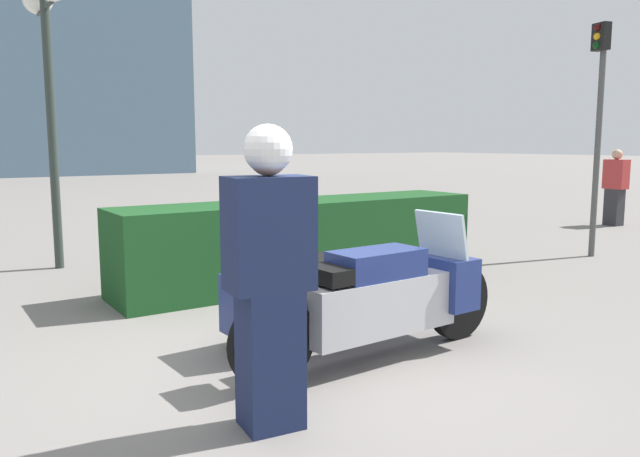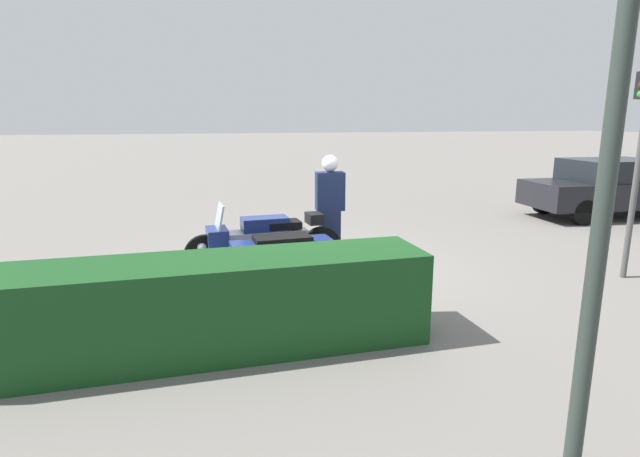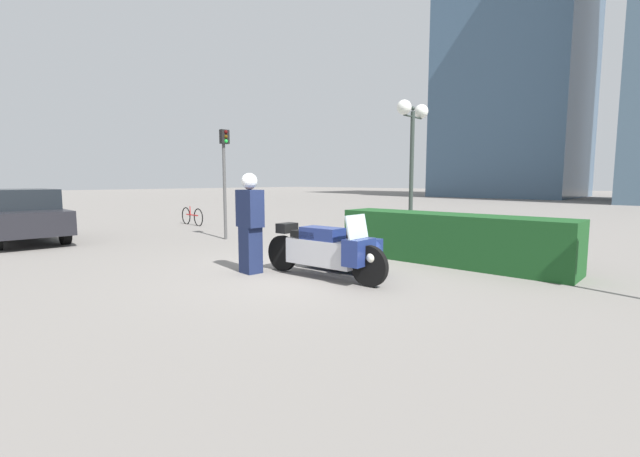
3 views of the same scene
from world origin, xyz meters
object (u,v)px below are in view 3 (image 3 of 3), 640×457
at_px(hedge_bush_curbside, 449,239).
at_px(police_motorcycle, 336,249).
at_px(traffic_light_far, 225,167).
at_px(twin_lamp_post, 412,128).
at_px(parked_car_background, 21,215).
at_px(bicycle_parked, 192,216).
at_px(officer_rider, 250,221).

bearing_deg(hedge_bush_curbside, police_motorcycle, -113.36).
bearing_deg(traffic_light_far, twin_lamp_post, 41.04).
distance_m(police_motorcycle, hedge_bush_curbside, 2.65).
relative_size(police_motorcycle, parked_car_background, 0.62).
xyz_separation_m(police_motorcycle, bicycle_parked, (-9.88, 3.08, -0.14)).
relative_size(police_motorcycle, traffic_light_far, 0.83).
bearing_deg(bicycle_parked, police_motorcycle, -12.69).
distance_m(traffic_light_far, parked_car_background, 5.79).
relative_size(parked_car_background, bicycle_parked, 2.52).
height_order(police_motorcycle, traffic_light_far, traffic_light_far).
xyz_separation_m(officer_rider, hedge_bush_curbside, (2.36, 3.37, -0.47)).
bearing_deg(officer_rider, hedge_bush_curbside, -28.89).
relative_size(police_motorcycle, twin_lamp_post, 0.67).
bearing_deg(traffic_light_far, police_motorcycle, -15.29).
relative_size(officer_rider, traffic_light_far, 0.59).
relative_size(police_motorcycle, officer_rider, 1.42).
relative_size(police_motorcycle, bicycle_parked, 1.55).
relative_size(twin_lamp_post, bicycle_parked, 2.31).
distance_m(hedge_bush_curbside, twin_lamp_post, 4.48).
xyz_separation_m(hedge_bush_curbside, traffic_light_far, (-6.53, -0.92, 1.59)).
xyz_separation_m(hedge_bush_curbside, bicycle_parked, (-10.93, 0.65, -0.19)).
bearing_deg(police_motorcycle, bicycle_parked, 160.08).
bearing_deg(traffic_light_far, parked_car_background, -132.07).
height_order(police_motorcycle, bicycle_parked, police_motorcycle).
height_order(police_motorcycle, officer_rider, officer_rider).
relative_size(officer_rider, twin_lamp_post, 0.47).
bearing_deg(police_motorcycle, twin_lamp_post, 102.80).
bearing_deg(hedge_bush_curbside, traffic_light_far, -172.01).
xyz_separation_m(hedge_bush_curbside, twin_lamp_post, (-2.44, 2.62, 2.69)).
bearing_deg(twin_lamp_post, parked_car_background, -135.58).
bearing_deg(police_motorcycle, traffic_light_far, 161.96).
relative_size(police_motorcycle, hedge_bush_curbside, 0.55).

